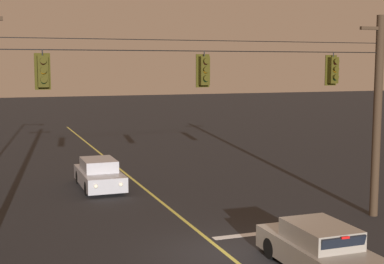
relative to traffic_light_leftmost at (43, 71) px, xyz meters
The scene contains 9 objects.
ground_plane 7.98m from the traffic_light_leftmost, 22.06° to the right, with size 180.00×180.00×0.00m, color black.
lane_centre_stripe 9.77m from the traffic_light_leftmost, 49.18° to the left, with size 0.14×60.00×0.01m, color #D1C64C.
stop_bar_paint 9.10m from the traffic_light_leftmost, ahead, with size 3.40×0.36×0.01m, color silver.
signal_span_assembly 5.46m from the traffic_light_leftmost, ahead, with size 16.19×0.32×7.73m.
traffic_light_leftmost is the anchor object (origin of this frame).
traffic_light_left_inner 5.28m from the traffic_light_leftmost, ahead, with size 0.48×0.41×1.22m.
traffic_light_centre 10.35m from the traffic_light_leftmost, ahead, with size 0.48×0.41×1.22m.
car_waiting_near_lane 9.73m from the traffic_light_leftmost, 31.38° to the right, with size 1.80×4.33×1.39m.
car_oncoming_lead 10.47m from the traffic_light_leftmost, 69.50° to the left, with size 1.80×4.42×1.39m.
Camera 1 is at (-6.74, -15.55, 5.87)m, focal length 52.37 mm.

